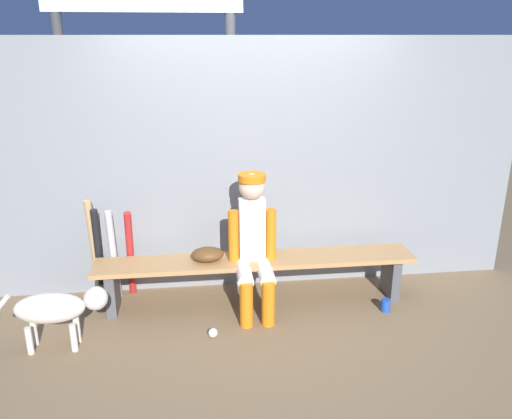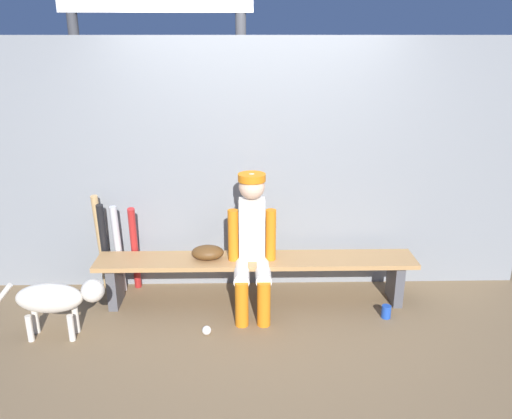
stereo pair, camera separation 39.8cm
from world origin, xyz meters
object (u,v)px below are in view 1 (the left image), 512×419
at_px(player_seated, 253,241).
at_px(bat_aluminum_black, 99,254).
at_px(dugout_bench, 256,267).
at_px(dog, 58,308).
at_px(baseball, 213,333).
at_px(cup_on_ground, 385,305).
at_px(cup_on_bench, 249,253).
at_px(bat_wood_tan, 94,248).
at_px(scoreboard, 152,19).
at_px(bat_aluminum_silver, 113,255).
at_px(baseball_glove, 208,254).
at_px(bat_aluminum_red, 130,254).

bearing_deg(player_seated, bat_aluminum_black, 165.23).
distance_m(dugout_bench, dog, 1.64).
height_order(dugout_bench, baseball, dugout_bench).
height_order(cup_on_ground, cup_on_bench, cup_on_bench).
bearing_deg(bat_wood_tan, player_seated, -16.54).
distance_m(cup_on_bench, scoreboard, 2.31).
bearing_deg(player_seated, bat_wood_tan, 163.46).
xyz_separation_m(bat_aluminum_silver, bat_aluminum_black, (-0.13, 0.03, 0.01)).
relative_size(dugout_bench, cup_on_ground, 25.27).
relative_size(cup_on_ground, dog, 0.13).
bearing_deg(player_seated, bat_aluminum_silver, 165.09).
xyz_separation_m(dugout_bench, bat_wood_tan, (-1.42, 0.31, 0.12)).
distance_m(bat_aluminum_silver, baseball, 1.18).
height_order(cup_on_ground, dog, dog).
relative_size(cup_on_ground, scoreboard, 0.03).
distance_m(baseball_glove, bat_aluminum_black, 0.99).
distance_m(bat_wood_tan, cup_on_ground, 2.62).
bearing_deg(baseball, bat_aluminum_silver, 138.76).
bearing_deg(bat_aluminum_black, baseball_glove, -14.61).
height_order(bat_aluminum_black, dog, bat_aluminum_black).
bearing_deg(cup_on_ground, player_seated, 170.65).
xyz_separation_m(cup_on_bench, scoreboard, (-0.78, 1.02, 1.92)).
distance_m(dugout_bench, bat_aluminum_black, 1.40).
relative_size(player_seated, cup_on_bench, 10.82).
relative_size(bat_wood_tan, scoreboard, 0.27).
height_order(baseball_glove, cup_on_ground, baseball_glove).
bearing_deg(scoreboard, cup_on_ground, -34.02).
height_order(dugout_bench, baseball_glove, baseball_glove).
relative_size(bat_aluminum_silver, cup_on_ground, 7.73).
distance_m(baseball_glove, baseball, 0.68).
relative_size(bat_aluminum_silver, baseball, 11.49).
bearing_deg(baseball_glove, bat_wood_tan, 162.94).
xyz_separation_m(baseball_glove, scoreboard, (-0.42, 1.01, 1.92)).
xyz_separation_m(player_seated, bat_aluminum_silver, (-1.21, 0.32, -0.21)).
bearing_deg(bat_wood_tan, baseball, -39.09).
bearing_deg(bat_aluminum_red, bat_wood_tan, 165.49).
bearing_deg(player_seated, dugout_bench, 71.49).
bearing_deg(bat_aluminum_silver, bat_wood_tan, 153.12).
relative_size(dugout_bench, bat_aluminum_silver, 3.27).
height_order(bat_wood_tan, cup_on_bench, bat_wood_tan).
xyz_separation_m(baseball, cup_on_ground, (1.50, 0.23, 0.02)).
bearing_deg(cup_on_bench, player_seated, -75.22).
bearing_deg(cup_on_bench, bat_aluminum_red, 167.51).
xyz_separation_m(bat_aluminum_red, bat_aluminum_silver, (-0.15, -0.01, 0.00)).
bearing_deg(dugout_bench, bat_aluminum_silver, 170.07).
height_order(player_seated, cup_on_bench, player_seated).
relative_size(bat_aluminum_black, scoreboard, 0.25).
distance_m(player_seated, bat_aluminum_red, 1.13).
xyz_separation_m(baseball_glove, dog, (-1.14, -0.51, -0.15)).
xyz_separation_m(player_seated, cup_on_bench, (-0.03, 0.10, -0.16)).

